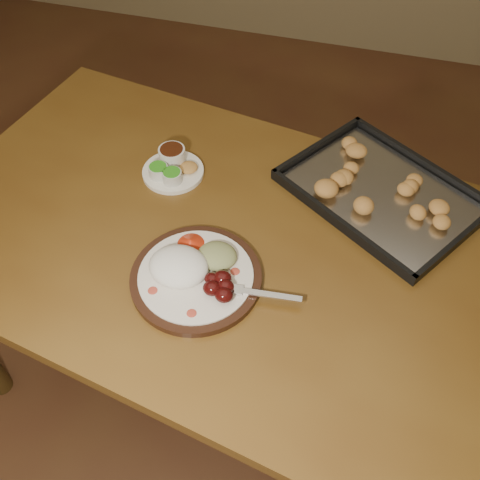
% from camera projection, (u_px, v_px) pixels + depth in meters
% --- Properties ---
extents(ground, '(4.00, 4.00, 0.00)m').
position_uv_depth(ground, '(183.00, 300.00, 2.07)').
color(ground, brown).
rests_on(ground, ground).
extents(dining_table, '(1.63, 1.15, 0.75)m').
position_uv_depth(dining_table, '(223.00, 259.00, 1.38)').
color(dining_table, brown).
rests_on(dining_table, ground).
extents(dinner_plate, '(0.39, 0.30, 0.07)m').
position_uv_depth(dinner_plate, '(194.00, 272.00, 1.20)').
color(dinner_plate, black).
rests_on(dinner_plate, dining_table).
extents(condiment_saucer, '(0.16, 0.16, 0.06)m').
position_uv_depth(condiment_saucer, '(172.00, 167.00, 1.43)').
color(condiment_saucer, white).
rests_on(condiment_saucer, dining_table).
extents(baking_tray, '(0.58, 0.54, 0.05)m').
position_uv_depth(baking_tray, '(381.00, 191.00, 1.38)').
color(baking_tray, black).
rests_on(baking_tray, dining_table).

